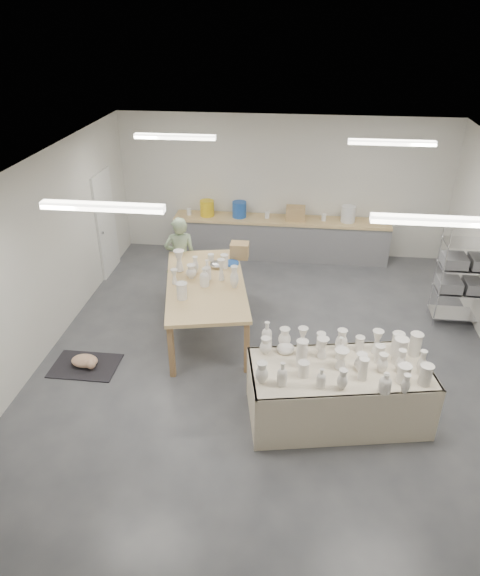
# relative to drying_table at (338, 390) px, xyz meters

# --- Properties ---
(room) EXTENTS (8.00, 8.02, 3.00)m
(room) POSITION_rel_drying_table_xyz_m (-1.11, 1.37, 1.60)
(room) COLOR #424449
(room) RESTS_ON ground
(back_counter) EXTENTS (4.60, 0.60, 1.24)m
(back_counter) POSITION_rel_drying_table_xyz_m (-1.02, 4.96, 0.03)
(back_counter) COLOR tan
(back_counter) RESTS_ON ground
(wire_shelf) EXTENTS (0.88, 0.48, 1.80)m
(wire_shelf) POSITION_rel_drying_table_xyz_m (2.19, 2.68, 0.46)
(wire_shelf) COLOR silver
(wire_shelf) RESTS_ON ground
(drying_table) EXTENTS (2.48, 1.53, 1.19)m
(drying_table) POSITION_rel_drying_table_xyz_m (0.00, 0.00, 0.00)
(drying_table) COLOR olive
(drying_table) RESTS_ON ground
(work_table) EXTENTS (1.75, 2.71, 1.32)m
(work_table) POSITION_rel_drying_table_xyz_m (-2.07, 1.97, 0.48)
(work_table) COLOR tan
(work_table) RESTS_ON ground
(rug) EXTENTS (1.00, 0.70, 0.02)m
(rug) POSITION_rel_drying_table_xyz_m (-3.79, 0.65, -0.44)
(rug) COLOR black
(rug) RESTS_ON ground
(cat) EXTENTS (0.47, 0.38, 0.18)m
(cat) POSITION_rel_drying_table_xyz_m (-3.77, 0.64, -0.34)
(cat) COLOR white
(cat) RESTS_ON rug
(potter) EXTENTS (0.66, 0.53, 1.59)m
(potter) POSITION_rel_drying_table_xyz_m (-2.77, 3.02, 0.34)
(potter) COLOR #90A983
(potter) RESTS_ON ground
(red_stool) EXTENTS (0.50, 0.50, 0.36)m
(red_stool) POSITION_rel_drying_table_xyz_m (-2.77, 3.29, -0.13)
(red_stool) COLOR #A11A17
(red_stool) RESTS_ON ground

